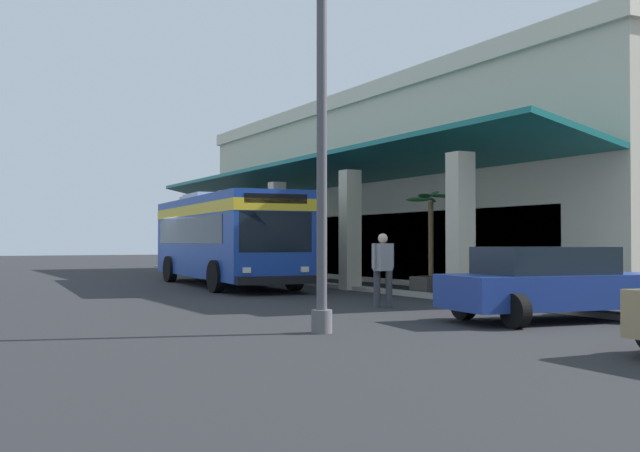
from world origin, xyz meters
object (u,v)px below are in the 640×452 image
(parked_sedan_blue, at_px, (551,283))
(pedestrian, at_px, (383,265))
(transit_bus, at_px, (224,233))
(potted_palm, at_px, (431,270))
(lot_light_pole, at_px, (322,67))

(parked_sedan_blue, relative_size, pedestrian, 2.60)
(transit_bus, height_order, parked_sedan_blue, transit_bus)
(potted_palm, height_order, lot_light_pole, lot_light_pole)
(transit_bus, distance_m, potted_palm, 7.91)
(transit_bus, bearing_deg, lot_light_pole, -13.73)
(pedestrian, height_order, lot_light_pole, lot_light_pole)
(pedestrian, relative_size, lot_light_pole, 0.20)
(transit_bus, xyz_separation_m, pedestrian, (10.42, 0.17, -0.85))
(pedestrian, height_order, potted_palm, potted_palm)
(parked_sedan_blue, bearing_deg, transit_bus, -174.36)
(parked_sedan_blue, height_order, potted_palm, potted_palm)
(parked_sedan_blue, xyz_separation_m, lot_light_pole, (-0.29, -4.95, 3.84))
(transit_bus, xyz_separation_m, potted_palm, (6.53, 4.32, -1.16))
(potted_palm, bearing_deg, transit_bus, -146.51)
(transit_bus, relative_size, pedestrian, 6.44)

